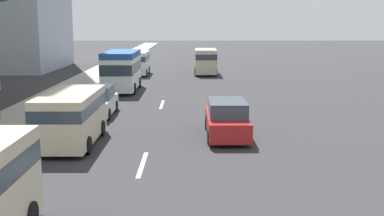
{
  "coord_description": "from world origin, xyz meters",
  "views": [
    {
      "loc": [
        -5.79,
        -1.71,
        5.15
      ],
      "look_at": [
        16.21,
        -1.85,
        1.2
      ],
      "focal_mm": 44.91,
      "sensor_mm": 36.0,
      "label": 1
    }
  ],
  "objects_px": {
    "van_fourth": "(71,115)",
    "van_second": "(206,60)",
    "minibus_third": "(122,69)",
    "van_lead": "(137,62)",
    "car_seventh": "(98,102)",
    "car_sixth": "(227,119)"
  },
  "relations": [
    {
      "from": "van_fourth",
      "to": "van_second",
      "type": "bearing_deg",
      "value": 166.45
    },
    {
      "from": "van_second",
      "to": "minibus_third",
      "type": "xyz_separation_m",
      "value": [
        -11.37,
        6.71,
        0.21
      ]
    },
    {
      "from": "van_lead",
      "to": "minibus_third",
      "type": "bearing_deg",
      "value": 0.03
    },
    {
      "from": "van_lead",
      "to": "car_seventh",
      "type": "height_order",
      "value": "van_lead"
    },
    {
      "from": "minibus_third",
      "to": "van_fourth",
      "type": "height_order",
      "value": "minibus_third"
    },
    {
      "from": "van_second",
      "to": "van_fourth",
      "type": "bearing_deg",
      "value": 166.45
    },
    {
      "from": "van_second",
      "to": "car_sixth",
      "type": "height_order",
      "value": "van_second"
    },
    {
      "from": "minibus_third",
      "to": "van_fourth",
      "type": "relative_size",
      "value": 1.2
    },
    {
      "from": "car_seventh",
      "to": "car_sixth",
      "type": "bearing_deg",
      "value": 53.62
    },
    {
      "from": "minibus_third",
      "to": "car_sixth",
      "type": "height_order",
      "value": "minibus_third"
    },
    {
      "from": "van_second",
      "to": "car_seventh",
      "type": "relative_size",
      "value": 1.11
    },
    {
      "from": "van_lead",
      "to": "van_fourth",
      "type": "bearing_deg",
      "value": 0.16
    },
    {
      "from": "minibus_third",
      "to": "car_seventh",
      "type": "bearing_deg",
      "value": -0.22
    },
    {
      "from": "car_seventh",
      "to": "van_second",
      "type": "bearing_deg",
      "value": 162.27
    },
    {
      "from": "minibus_third",
      "to": "car_seventh",
      "type": "xyz_separation_m",
      "value": [
        -9.71,
        0.04,
        -0.86
      ]
    },
    {
      "from": "van_second",
      "to": "minibus_third",
      "type": "distance_m",
      "value": 13.2
    },
    {
      "from": "van_lead",
      "to": "minibus_third",
      "type": "height_order",
      "value": "minibus_third"
    },
    {
      "from": "van_lead",
      "to": "car_sixth",
      "type": "height_order",
      "value": "van_lead"
    },
    {
      "from": "van_fourth",
      "to": "car_sixth",
      "type": "height_order",
      "value": "van_fourth"
    },
    {
      "from": "van_lead",
      "to": "van_second",
      "type": "xyz_separation_m",
      "value": [
        0.28,
        -6.71,
        0.12
      ]
    },
    {
      "from": "minibus_third",
      "to": "van_lead",
      "type": "bearing_deg",
      "value": -179.97
    },
    {
      "from": "van_second",
      "to": "minibus_third",
      "type": "height_order",
      "value": "minibus_third"
    }
  ]
}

